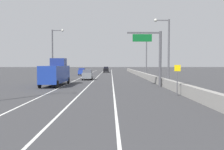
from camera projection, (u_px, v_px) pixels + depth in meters
name	position (u px, v px, depth m)	size (l,w,h in m)	color
ground_plane	(107.00, 75.00, 67.98)	(320.00, 320.00, 0.00)	#38383A
lane_stripe_left	(84.00, 76.00, 58.96)	(0.16, 130.00, 0.00)	silver
lane_stripe_center	(98.00, 76.00, 58.98)	(0.16, 130.00, 0.00)	silver
lane_stripe_right	(112.00, 76.00, 59.00)	(0.16, 130.00, 0.00)	silver
jersey_barrier_right	(151.00, 78.00, 44.03)	(0.60, 120.00, 1.10)	gray
overhead_sign_gantry	(155.00, 52.00, 32.62)	(4.68, 0.36, 7.50)	#47474C
speed_advisory_sign	(177.00, 78.00, 23.18)	(0.60, 0.11, 3.00)	#4C4C51
lamp_post_right_second	(167.00, 47.00, 32.34)	(2.14, 0.44, 9.14)	#4C4C51
lamp_post_right_third	(145.00, 54.00, 52.05)	(2.14, 0.44, 9.14)	#4C4C51
lamp_post_left_mid	(54.00, 51.00, 42.19)	(2.14, 0.44, 9.14)	#4C4C51
car_gray_0	(87.00, 75.00, 46.58)	(1.90, 4.18, 1.96)	slate
car_blue_1	(82.00, 72.00, 65.77)	(1.84, 4.22, 1.95)	#1E389E
car_black_2	(106.00, 70.00, 86.07)	(1.87, 4.74, 2.06)	black
box_truck	(56.00, 73.00, 34.25)	(2.63, 8.72, 3.93)	navy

